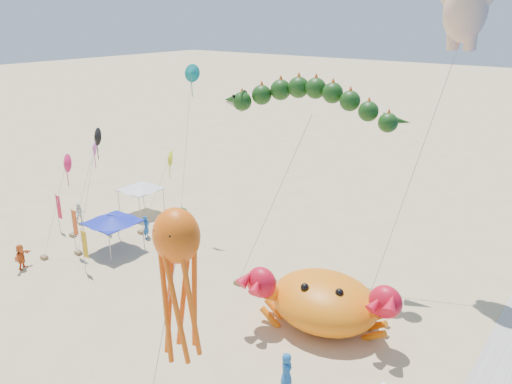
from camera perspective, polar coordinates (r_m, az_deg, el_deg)
ground at (r=29.69m, az=0.76°, el=-13.76°), size 320.00×320.00×0.00m
crab_inflatable at (r=28.18m, az=7.67°, el=-12.14°), size 8.23×6.80×3.61m
dragon_kite at (r=30.70m, az=6.19°, el=9.75°), size 11.31×6.79×12.36m
octopus_kite at (r=20.47m, az=-8.85°, el=-9.17°), size 2.95×1.78×9.36m
canopy_blue at (r=37.31m, az=-16.09°, el=-3.04°), size 3.52×3.52×2.71m
canopy_white at (r=43.64m, az=-13.09°, el=0.56°), size 3.22×3.22×2.71m
feather_flags at (r=37.96m, az=-17.37°, el=-3.47°), size 10.27×6.95×3.20m
beachgoers at (r=34.35m, az=-15.85°, el=-7.93°), size 29.51×9.69×1.84m
small_kites at (r=38.38m, az=-15.03°, el=4.92°), size 8.30×11.49×13.02m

